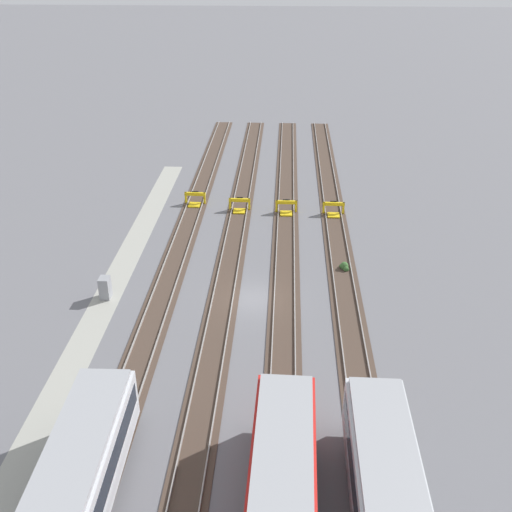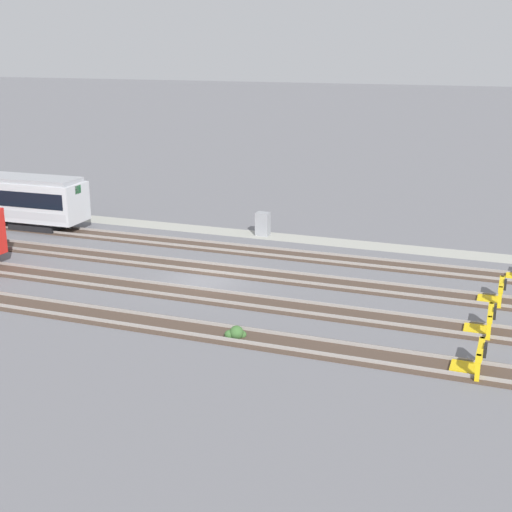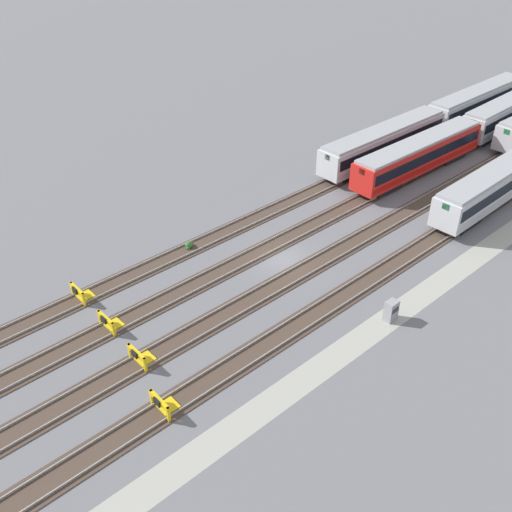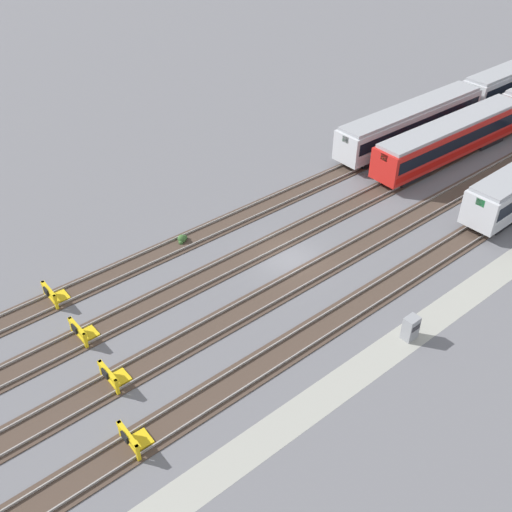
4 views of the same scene
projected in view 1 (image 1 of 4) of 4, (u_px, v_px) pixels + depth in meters
ground_plane at (254, 299)px, 42.23m from camera, size 400.00×400.00×0.00m
service_walkway at (108, 295)px, 42.70m from camera, size 54.00×2.00×0.01m
rail_track_nearest at (162, 296)px, 42.51m from camera, size 90.00×2.24×0.21m
rail_track_near_inner at (223, 298)px, 42.31m from camera, size 90.00×2.24×0.21m
rail_track_middle at (284, 300)px, 42.11m from camera, size 90.00×2.24×0.21m
rail_track_far_inner at (346, 301)px, 41.91m from camera, size 90.00×2.24×0.21m
bumper_stop_nearest_track at (195, 200)px, 56.84m from camera, size 1.36×2.01×1.22m
bumper_stop_near_inner_track at (239, 206)px, 55.54m from camera, size 1.34×2.00×1.22m
bumper_stop_middle_track at (286, 208)px, 55.07m from camera, size 1.35×2.00×1.22m
bumper_stop_far_inner_track at (334, 210)px, 54.73m from camera, size 1.35×2.00×1.22m
electrical_cabinet at (105, 288)px, 42.08m from camera, size 0.90×0.73×1.60m
weed_clump at (344, 267)px, 45.90m from camera, size 0.92×0.70×0.64m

